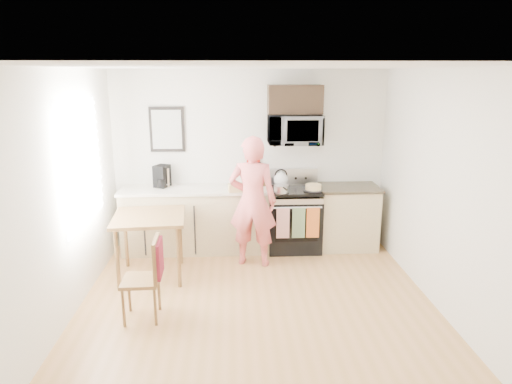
{
  "coord_description": "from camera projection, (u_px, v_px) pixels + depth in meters",
  "views": [
    {
      "loc": [
        -0.25,
        -4.38,
        2.55
      ],
      "look_at": [
        0.02,
        1.0,
        1.13
      ],
      "focal_mm": 32.0,
      "sensor_mm": 36.0,
      "label": 1
    }
  ],
  "objects": [
    {
      "name": "floor",
      "position": [
        259.0,
        318.0,
        4.89
      ],
      "size": [
        4.6,
        4.6,
        0.0
      ],
      "primitive_type": "plane",
      "color": "#B07E44",
      "rests_on": "ground"
    },
    {
      "name": "back_wall",
      "position": [
        250.0,
        159.0,
        6.78
      ],
      "size": [
        4.0,
        0.04,
        2.6
      ],
      "primitive_type": "cube",
      "color": "white",
      "rests_on": "floor"
    },
    {
      "name": "front_wall",
      "position": [
        284.0,
        324.0,
        2.34
      ],
      "size": [
        4.0,
        0.04,
        2.6
      ],
      "primitive_type": "cube",
      "color": "white",
      "rests_on": "floor"
    },
    {
      "name": "left_wall",
      "position": [
        55.0,
        204.0,
        4.46
      ],
      "size": [
        0.04,
        4.6,
        2.6
      ],
      "primitive_type": "cube",
      "color": "white",
      "rests_on": "floor"
    },
    {
      "name": "right_wall",
      "position": [
        454.0,
        199.0,
        4.66
      ],
      "size": [
        0.04,
        4.6,
        2.6
      ],
      "primitive_type": "cube",
      "color": "white",
      "rests_on": "floor"
    },
    {
      "name": "ceiling",
      "position": [
        259.0,
        67.0,
        4.23
      ],
      "size": [
        4.0,
        4.6,
        0.04
      ],
      "primitive_type": "cube",
      "color": "white",
      "rests_on": "back_wall"
    },
    {
      "name": "window",
      "position": [
        82.0,
        163.0,
        5.17
      ],
      "size": [
        0.06,
        1.4,
        1.5
      ],
      "color": "silver",
      "rests_on": "left_wall"
    },
    {
      "name": "cabinet_left",
      "position": [
        196.0,
        220.0,
        6.67
      ],
      "size": [
        2.1,
        0.6,
        0.9
      ],
      "primitive_type": "cube",
      "color": "tan",
      "rests_on": "floor"
    },
    {
      "name": "countertop_left",
      "position": [
        195.0,
        189.0,
        6.55
      ],
      "size": [
        2.14,
        0.64,
        0.04
      ],
      "primitive_type": "cube",
      "color": "silver",
      "rests_on": "cabinet_left"
    },
    {
      "name": "cabinet_right",
      "position": [
        347.0,
        218.0,
        6.78
      ],
      "size": [
        0.84,
        0.6,
        0.9
      ],
      "primitive_type": "cube",
      "color": "tan",
      "rests_on": "floor"
    },
    {
      "name": "countertop_right",
      "position": [
        348.0,
        187.0,
        6.66
      ],
      "size": [
        0.88,
        0.64,
        0.04
      ],
      "primitive_type": "cube",
      "color": "black",
      "rests_on": "cabinet_right"
    },
    {
      "name": "range",
      "position": [
        294.0,
        220.0,
        6.72
      ],
      "size": [
        0.76,
        0.7,
        1.16
      ],
      "color": "black",
      "rests_on": "floor"
    },
    {
      "name": "microwave",
      "position": [
        295.0,
        130.0,
        6.48
      ],
      "size": [
        0.76,
        0.51,
        0.42
      ],
      "primitive_type": "imported",
      "color": "#ADACB1",
      "rests_on": "back_wall"
    },
    {
      "name": "upper_cabinet",
      "position": [
        295.0,
        99.0,
        6.42
      ],
      "size": [
        0.76,
        0.35,
        0.4
      ],
      "primitive_type": "cube",
      "color": "black",
      "rests_on": "back_wall"
    },
    {
      "name": "wall_art",
      "position": [
        167.0,
        129.0,
        6.58
      ],
      "size": [
        0.5,
        0.04,
        0.65
      ],
      "color": "black",
      "rests_on": "back_wall"
    },
    {
      "name": "wall_trivet",
      "position": [
        253.0,
        159.0,
        6.77
      ],
      "size": [
        0.2,
        0.02,
        0.2
      ],
      "primitive_type": "cube",
      "color": "#AA180E",
      "rests_on": "back_wall"
    },
    {
      "name": "person",
      "position": [
        253.0,
        202.0,
        6.07
      ],
      "size": [
        0.71,
        0.54,
        1.77
      ],
      "primitive_type": "imported",
      "rotation": [
        0.0,
        0.0,
        2.95
      ],
      "color": "#E23E47",
      "rests_on": "floor"
    },
    {
      "name": "dining_table",
      "position": [
        149.0,
        223.0,
        5.71
      ],
      "size": [
        0.87,
        0.87,
        0.82
      ],
      "rotation": [
        0.0,
        0.0,
        0.08
      ],
      "color": "brown",
      "rests_on": "floor"
    },
    {
      "name": "chair",
      "position": [
        152.0,
        268.0,
        4.75
      ],
      "size": [
        0.43,
        0.39,
        0.9
      ],
      "rotation": [
        0.0,
        0.0,
        0.03
      ],
      "color": "brown",
      "rests_on": "floor"
    },
    {
      "name": "knife_block",
      "position": [
        261.0,
        177.0,
        6.68
      ],
      "size": [
        0.14,
        0.17,
        0.24
      ],
      "primitive_type": "cube",
      "rotation": [
        0.0,
        0.0,
        0.23
      ],
      "color": "brown",
      "rests_on": "countertop_left"
    },
    {
      "name": "utensil_crock",
      "position": [
        251.0,
        175.0,
        6.75
      ],
      "size": [
        0.11,
        0.11,
        0.33
      ],
      "color": "#AA180E",
      "rests_on": "countertop_left"
    },
    {
      "name": "fruit_bowl",
      "position": [
        163.0,
        184.0,
        6.64
      ],
      "size": [
        0.21,
        0.21,
        0.09
      ],
      "color": "white",
      "rests_on": "countertop_left"
    },
    {
      "name": "milk_carton",
      "position": [
        165.0,
        177.0,
        6.6
      ],
      "size": [
        0.12,
        0.12,
        0.27
      ],
      "primitive_type": "cube",
      "rotation": [
        0.0,
        0.0,
        0.17
      ],
      "color": "tan",
      "rests_on": "countertop_left"
    },
    {
      "name": "coffee_maker",
      "position": [
        162.0,
        177.0,
        6.58
      ],
      "size": [
        0.25,
        0.29,
        0.32
      ],
      "rotation": [
        0.0,
        0.0,
        -0.43
      ],
      "color": "black",
      "rests_on": "countertop_left"
    },
    {
      "name": "bread_bag",
      "position": [
        239.0,
        188.0,
        6.35
      ],
      "size": [
        0.32,
        0.18,
        0.11
      ],
      "primitive_type": "cube",
      "rotation": [
        0.0,
        0.0,
        0.14
      ],
      "color": "tan",
      "rests_on": "countertop_left"
    },
    {
      "name": "cake",
      "position": [
        313.0,
        188.0,
        6.45
      ],
      "size": [
        0.27,
        0.27,
        0.09
      ],
      "color": "black",
      "rests_on": "range"
    },
    {
      "name": "kettle",
      "position": [
        281.0,
        179.0,
        6.66
      ],
      "size": [
        0.21,
        0.21,
        0.27
      ],
      "color": "white",
      "rests_on": "range"
    },
    {
      "name": "pot",
      "position": [
        281.0,
        189.0,
        6.36
      ],
      "size": [
        0.21,
        0.35,
        0.1
      ],
      "rotation": [
        0.0,
        0.0,
        0.2
      ],
      "color": "#ADACB1",
      "rests_on": "range"
    }
  ]
}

